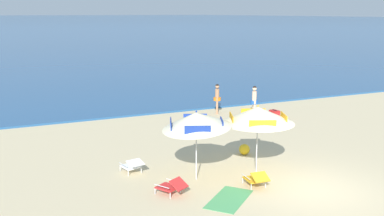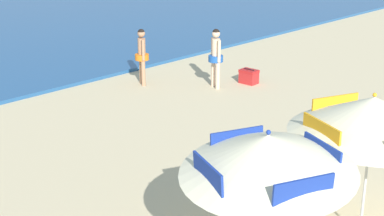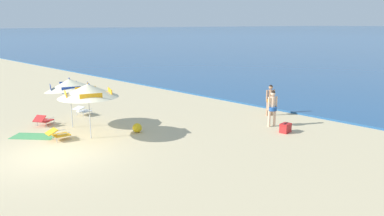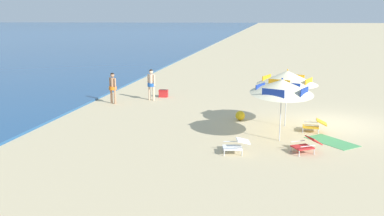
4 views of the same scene
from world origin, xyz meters
TOP-DOWN VIEW (x-y plane):
  - ground_plane at (0.00, 0.00)m, footprint 800.00×800.00m
  - beach_umbrella_striped_main at (-2.88, 2.30)m, footprint 2.66×2.63m
  - beach_umbrella_striped_second at (-0.79, 2.03)m, footprint 2.79×2.78m
  - lounge_chair_under_umbrella at (-4.07, 1.48)m, footprint 0.90×1.03m
  - lounge_chair_beside_umbrella at (-4.57, 3.72)m, footprint 0.69×0.94m
  - lounge_chair_facing_sea at (-1.47, 0.95)m, footprint 0.63×0.93m
  - person_standing_near_shore at (2.21, 10.52)m, footprint 0.39×0.43m
  - person_standing_beside at (3.44, 8.84)m, footprint 0.41×0.46m
  - cooler_box at (4.40, 8.43)m, footprint 0.38×0.51m
  - beach_ball at (-0.12, 3.88)m, footprint 0.41×0.41m
  - beach_towel at (-2.69, 0.48)m, footprint 1.95×1.86m

SIDE VIEW (x-z plane):
  - ground_plane at x=0.00m, z-range 0.00..0.00m
  - beach_towel at x=-2.69m, z-range 0.00..0.01m
  - cooler_box at x=4.40m, z-range -0.01..0.42m
  - beach_ball at x=-0.12m, z-range 0.00..0.41m
  - lounge_chair_under_umbrella at x=-4.07m, z-range 0.01..0.53m
  - lounge_chair_facing_sea at x=-1.47m, z-range 0.02..0.53m
  - lounge_chair_beside_umbrella at x=-4.57m, z-range 0.04..0.52m
  - person_standing_near_shore at x=2.21m, z-range 0.13..1.72m
  - person_standing_beside at x=3.44m, z-range 0.13..1.79m
  - beach_umbrella_striped_main at x=-2.88m, z-range 0.80..3.12m
  - beach_umbrella_striped_second at x=-0.79m, z-range 0.83..3.15m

